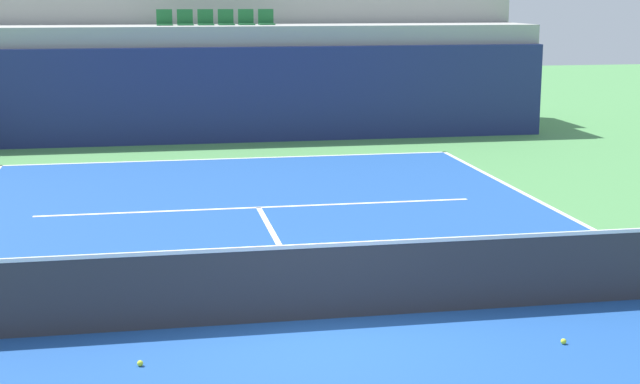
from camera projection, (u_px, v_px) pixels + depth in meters
name	position (u px, v px, depth m)	size (l,w,h in m)	color
ground_plane	(320.00, 320.00, 11.80)	(80.00, 80.00, 0.00)	#4C8C4C
court_surface	(320.00, 319.00, 11.80)	(11.00, 24.00, 0.01)	#1E4C99
baseline_far	(232.00, 159.00, 23.30)	(11.00, 0.10, 0.00)	white
service_line_far	(259.00, 207.00, 17.96)	(8.26, 0.10, 0.00)	white
centre_service_line	(283.00, 252.00, 14.88)	(0.10, 6.40, 0.00)	white
back_wall	(222.00, 95.00, 25.66)	(18.25, 0.30, 2.58)	navy
stands_tier_lower	(217.00, 81.00, 26.90)	(18.25, 2.40, 3.12)	#9E9E99
stands_tier_upper	(211.00, 59.00, 29.12)	(18.25, 2.40, 4.02)	#9E9E99
seating_row_lower	(216.00, 21.00, 26.65)	(3.29, 0.44, 0.44)	#1E6633
tennis_net	(320.00, 280.00, 11.70)	(11.08, 0.08, 1.07)	black
tennis_ball_0	(140.00, 363.00, 10.29)	(0.07, 0.07, 0.07)	#CCE033
tennis_ball_1	(564.00, 341.00, 10.94)	(0.07, 0.07, 0.07)	#CCE033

